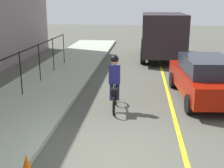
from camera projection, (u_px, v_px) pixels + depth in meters
The scene contains 5 objects.
ground_plane at pixel (115, 159), 6.74m from camera, with size 80.00×80.00×0.00m, color #48483F.
lane_line_centre at pixel (186, 162), 6.58m from camera, with size 36.00×0.12×0.01m, color yellow.
cyclist_lead at pixel (115, 83), 9.54m from camera, with size 1.71×0.38×1.83m.
patrol_sedan at pixel (205, 78), 10.61m from camera, with size 4.53×2.21×1.58m.
box_truck_background at pixel (162, 34), 18.26m from camera, with size 6.72×2.56×2.78m.
Camera 1 is at (-6.01, -0.55, 3.46)m, focal length 47.48 mm.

